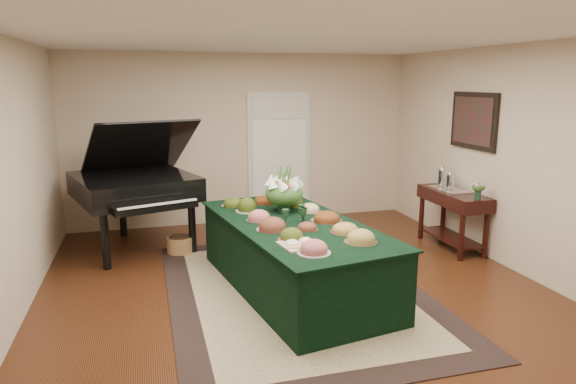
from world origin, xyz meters
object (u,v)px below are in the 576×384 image
object	(u,v)px
buffet_table	(294,256)
floral_centerpiece	(284,189)
grand_piano	(135,185)
mahogany_sideboard	(453,205)

from	to	relation	value
buffet_table	floral_centerpiece	distance (m)	0.81
buffet_table	grand_piano	size ratio (longest dim) A/B	1.42
floral_centerpiece	mahogany_sideboard	size ratio (longest dim) A/B	0.39
floral_centerpiece	grand_piano	xyz separation A→B (m)	(-1.69, 1.47, -0.15)
floral_centerpiece	mahogany_sideboard	distance (m)	2.54
buffet_table	grand_piano	xyz separation A→B (m)	(-1.67, 1.96, 0.50)
grand_piano	mahogany_sideboard	size ratio (longest dim) A/B	1.73
grand_piano	floral_centerpiece	bearing A→B (deg)	-41.00
floral_centerpiece	mahogany_sideboard	xyz separation A→B (m)	(2.48, 0.32, -0.43)
buffet_table	mahogany_sideboard	xyz separation A→B (m)	(2.50, 0.80, 0.23)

